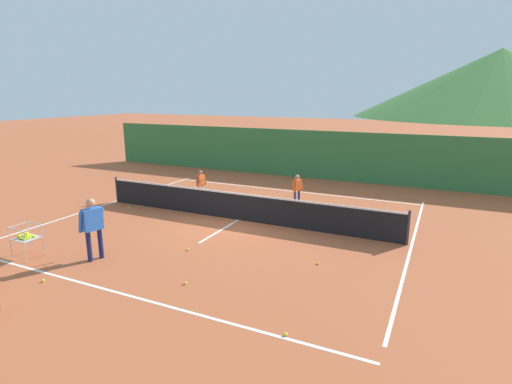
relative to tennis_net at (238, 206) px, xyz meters
The scene contains 19 objects.
ground_plane 0.50m from the tennis_net, ahead, with size 120.00×120.00×0.00m, color #B25633.
line_baseline_near 5.88m from the tennis_net, 90.00° to the right, with size 11.45×0.08×0.01m, color white.
line_baseline_far 4.87m from the tennis_net, 90.00° to the left, with size 11.45×0.08×0.01m, color white.
line_sideline_west 5.75m from the tennis_net, behind, with size 0.08×10.70×0.01m, color white.
line_sideline_east 5.75m from the tennis_net, ahead, with size 0.08×10.70×0.01m, color white.
line_service_center 0.50m from the tennis_net, ahead, with size 0.08×5.03×0.01m, color white.
tennis_net is the anchor object (origin of this frame).
instructor 5.06m from the tennis_net, 111.17° to the right, with size 0.45×0.83×1.68m.
student_0 3.27m from the tennis_net, 146.32° to the left, with size 0.41×0.63×1.24m.
student_1 2.91m from the tennis_net, 64.91° to the left, with size 0.36×0.50×1.25m.
ball_cart 6.46m from the tennis_net, 123.62° to the right, with size 0.58×0.58×0.90m.
tennis_ball_0 4.43m from the tennis_net, 34.05° to the right, with size 0.07×0.07×0.07m, color yellow.
tennis_ball_1 7.07m from the tennis_net, 55.03° to the right, with size 0.07×0.07×0.07m, color yellow.
tennis_ball_2 5.04m from the tennis_net, 76.25° to the right, with size 0.07×0.07×0.07m, color yellow.
tennis_ball_3 4.58m from the tennis_net, behind, with size 0.07×0.07×0.07m, color yellow.
tennis_ball_4 3.16m from the tennis_net, 89.25° to the right, with size 0.07×0.07×0.07m, color yellow.
tennis_ball_5 6.51m from the tennis_net, 107.11° to the right, with size 0.07×0.07×0.07m, color yellow.
windscreen_fence 8.05m from the tennis_net, 90.00° to the left, with size 25.19×0.08×2.49m, color #33753D.
hill_1 78.44m from the tennis_net, 79.78° to the left, with size 51.75×51.75×12.47m, color #427A38.
Camera 1 is at (6.34, -11.88, 4.30)m, focal length 28.13 mm.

